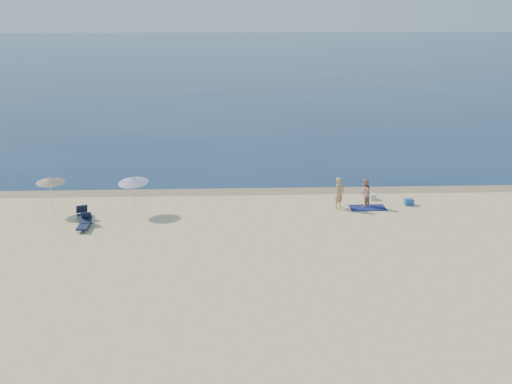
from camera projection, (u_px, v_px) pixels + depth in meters
ground at (307, 382)px, 19.16m from camera, size 160.00×160.00×0.00m
sea at (242, 58)px, 114.58m from camera, size 240.00×160.00×0.01m
wet_sand_strip at (269, 191)px, 37.67m from camera, size 240.00×1.60×0.00m
person_left at (339, 193)px, 34.41m from camera, size 0.73×0.74×1.71m
person_right at (365, 193)px, 34.73m from camera, size 0.92×0.95×1.55m
beach_towel at (368, 208)px, 34.67m from camera, size 1.94×1.11×0.03m
white_bag at (372, 197)px, 36.08m from camera, size 0.44×0.41×0.32m
blue_cooler at (409, 202)px, 35.14m from camera, size 0.51×0.38×0.34m
umbrella_near at (133, 180)px, 33.42m from camera, size 2.08×2.09×2.07m
umbrella_far at (50, 180)px, 33.52m from camera, size 1.78×1.80×2.02m
lounger_left at (84, 217)px, 32.43m from camera, size 1.11×1.82×0.76m
lounger_right at (84, 223)px, 31.65m from camera, size 0.52×1.55×0.68m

